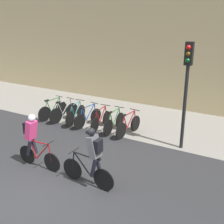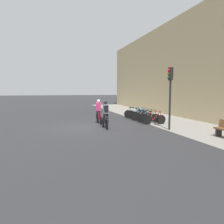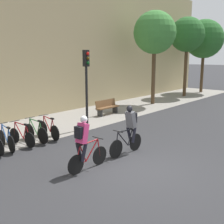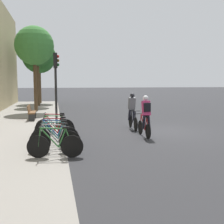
# 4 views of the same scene
# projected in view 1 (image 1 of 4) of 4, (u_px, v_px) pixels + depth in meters

# --- Properties ---
(ground) EXTENTS (200.00, 200.00, 0.00)m
(ground) POSITION_uv_depth(u_px,v_px,m) (38.00, 196.00, 7.46)
(ground) COLOR #2B2B2D
(kerb_strip) EXTENTS (44.00, 4.50, 0.01)m
(kerb_strip) POSITION_uv_depth(u_px,v_px,m) (142.00, 119.00, 13.00)
(kerb_strip) COLOR gray
(kerb_strip) RESTS_ON ground
(building_facade) EXTENTS (44.00, 0.60, 9.06)m
(building_facade) POSITION_uv_depth(u_px,v_px,m) (167.00, 17.00, 13.63)
(building_facade) COLOR tan
(building_facade) RESTS_ON ground
(cyclist_pink) EXTENTS (1.66, 0.46, 1.75)m
(cyclist_pink) POSITION_uv_depth(u_px,v_px,m) (33.00, 139.00, 8.68)
(cyclist_pink) COLOR black
(cyclist_pink) RESTS_ON ground
(cyclist_grey) EXTENTS (1.74, 0.46, 1.77)m
(cyclist_grey) POSITION_uv_depth(u_px,v_px,m) (92.00, 156.00, 7.59)
(cyclist_grey) COLOR black
(cyclist_grey) RESTS_ON ground
(parked_bike_0) EXTENTS (0.46, 1.70, 0.98)m
(parked_bike_0) POSITION_uv_depth(u_px,v_px,m) (53.00, 110.00, 13.06)
(parked_bike_0) COLOR black
(parked_bike_0) RESTS_ON ground
(parked_bike_1) EXTENTS (0.46, 1.68, 0.99)m
(parked_bike_1) POSITION_uv_depth(u_px,v_px,m) (64.00, 112.00, 12.75)
(parked_bike_1) COLOR black
(parked_bike_1) RESTS_ON ground
(parked_bike_2) EXTENTS (0.46, 1.68, 0.98)m
(parked_bike_2) POSITION_uv_depth(u_px,v_px,m) (76.00, 114.00, 12.44)
(parked_bike_2) COLOR black
(parked_bike_2) RESTS_ON ground
(parked_bike_3) EXTENTS (0.46, 1.65, 0.96)m
(parked_bike_3) POSITION_uv_depth(u_px,v_px,m) (88.00, 117.00, 12.14)
(parked_bike_3) COLOR black
(parked_bike_3) RESTS_ON ground
(parked_bike_4) EXTENTS (0.46, 1.64, 0.95)m
(parked_bike_4) POSITION_uv_depth(u_px,v_px,m) (101.00, 120.00, 11.83)
(parked_bike_4) COLOR black
(parked_bike_4) RESTS_ON ground
(parked_bike_5) EXTENTS (0.46, 1.65, 0.97)m
(parked_bike_5) POSITION_uv_depth(u_px,v_px,m) (114.00, 123.00, 11.52)
(parked_bike_5) COLOR black
(parked_bike_5) RESTS_ON ground
(parked_bike_6) EXTENTS (0.46, 1.67, 0.97)m
(parked_bike_6) POSITION_uv_depth(u_px,v_px,m) (128.00, 126.00, 11.21)
(parked_bike_6) COLOR black
(parked_bike_6) RESTS_ON ground
(traffic_light_pole) EXTENTS (0.26, 0.30, 3.76)m
(traffic_light_pole) POSITION_uv_depth(u_px,v_px,m) (187.00, 77.00, 9.38)
(traffic_light_pole) COLOR black
(traffic_light_pole) RESTS_ON ground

